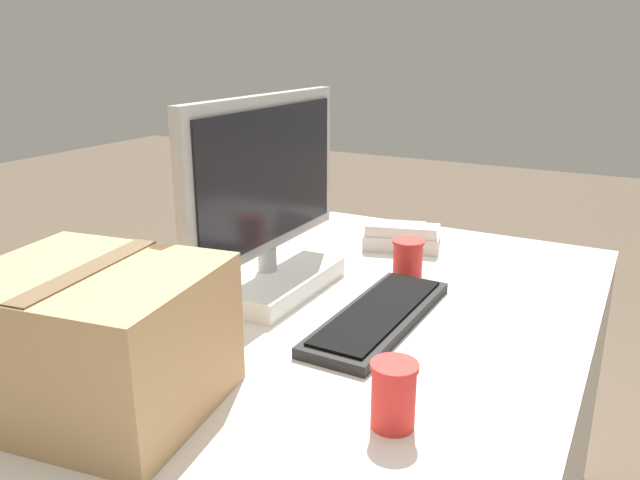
{
  "coord_description": "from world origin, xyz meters",
  "views": [
    {
      "loc": [
        -0.94,
        -0.49,
        1.31
      ],
      "look_at": [
        0.18,
        0.11,
        0.91
      ],
      "focal_mm": 35.0,
      "sensor_mm": 36.0,
      "label": 1
    }
  ],
  "objects": [
    {
      "name": "cardboard_box",
      "position": [
        -0.33,
        0.23,
        0.87
      ],
      "size": [
        0.35,
        0.4,
        0.23
      ],
      "rotation": [
        0.0,
        0.0,
        0.15
      ],
      "color": "tan",
      "rests_on": "office_desk"
    },
    {
      "name": "monitor",
      "position": [
        0.2,
        0.26,
        0.94
      ],
      "size": [
        0.57,
        0.23,
        0.45
      ],
      "color": "white",
      "rests_on": "office_desk"
    },
    {
      "name": "desk_phone",
      "position": [
        0.67,
        0.1,
        0.78
      ],
      "size": [
        0.23,
        0.25,
        0.07
      ],
      "rotation": [
        0.0,
        0.0,
        0.28
      ],
      "color": "beige",
      "rests_on": "office_desk"
    },
    {
      "name": "paper_cup_left",
      "position": [
        -0.17,
        -0.2,
        0.81
      ],
      "size": [
        0.07,
        0.07,
        0.11
      ],
      "color": "red",
      "rests_on": "office_desk"
    },
    {
      "name": "keyboard",
      "position": [
        0.16,
        -0.04,
        0.77
      ],
      "size": [
        0.45,
        0.16,
        0.03
      ],
      "rotation": [
        0.0,
        0.0,
        -0.02
      ],
      "color": "black",
      "rests_on": "office_desk"
    },
    {
      "name": "paper_cup_right",
      "position": [
        0.45,
        0.01,
        0.8
      ],
      "size": [
        0.08,
        0.08,
        0.09
      ],
      "color": "red",
      "rests_on": "office_desk"
    }
  ]
}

